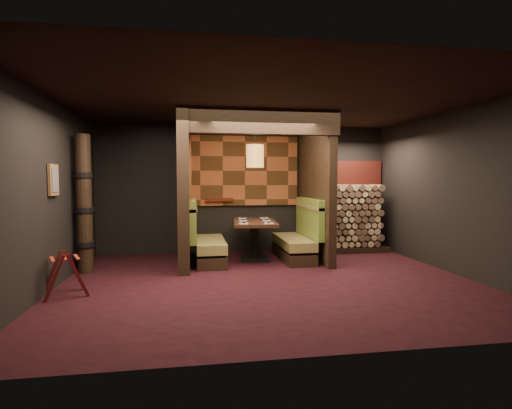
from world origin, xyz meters
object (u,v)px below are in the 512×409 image
at_px(totem_column, 84,205).
at_px(pendant_lamp, 255,156).
at_px(booth_bench_right, 298,240).
at_px(booth_bench_left, 205,242).
at_px(firewood_stack, 348,218).
at_px(luggage_rack, 65,273).
at_px(dining_table, 255,232).

bearing_deg(totem_column, pendant_lamp, 10.20).
relative_size(booth_bench_right, totem_column, 0.67).
xyz_separation_m(booth_bench_left, firewood_stack, (3.25, 0.70, 0.35)).
bearing_deg(firewood_stack, booth_bench_right, -152.65).
xyz_separation_m(booth_bench_right, totem_column, (-3.98, -0.55, 0.79)).
distance_m(booth_bench_left, luggage_rack, 2.82).
height_order(dining_table, totem_column, totem_column).
bearing_deg(booth_bench_left, totem_column, -165.25).
distance_m(dining_table, pendant_lamp, 1.53).
bearing_deg(luggage_rack, totem_column, 93.21).
relative_size(booth_bench_right, pendant_lamp, 1.62).
relative_size(dining_table, pendant_lamp, 1.60).
bearing_deg(pendant_lamp, luggage_rack, -146.61).
relative_size(luggage_rack, totem_column, 0.30).
bearing_deg(luggage_rack, booth_bench_right, 26.88).
height_order(booth_bench_left, dining_table, booth_bench_left).
relative_size(booth_bench_left, totem_column, 0.67).
height_order(totem_column, firewood_stack, totem_column).
bearing_deg(pendant_lamp, firewood_stack, 17.18).
bearing_deg(booth_bench_right, totem_column, -172.14).
height_order(luggage_rack, firewood_stack, firewood_stack).
bearing_deg(firewood_stack, pendant_lamp, -162.82).
bearing_deg(firewood_stack, booth_bench_left, -167.83).
distance_m(dining_table, luggage_rack, 3.64).
distance_m(dining_table, firewood_stack, 2.34).
bearing_deg(pendant_lamp, booth_bench_right, -0.36).
relative_size(booth_bench_left, booth_bench_right, 1.00).
distance_m(pendant_lamp, totem_column, 3.27).
xyz_separation_m(booth_bench_left, dining_table, (1.00, 0.06, 0.16)).
bearing_deg(pendant_lamp, dining_table, 90.00).
height_order(booth_bench_right, luggage_rack, booth_bench_right).
bearing_deg(booth_bench_right, dining_table, 176.44).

